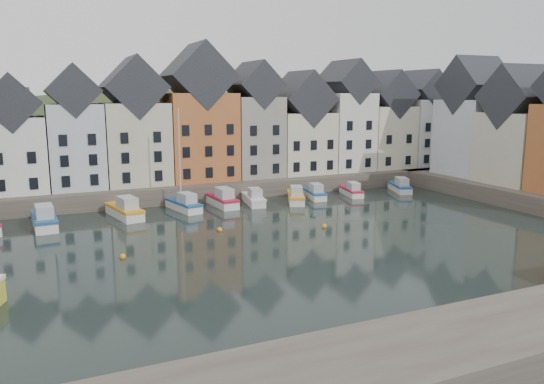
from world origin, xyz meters
TOP-DOWN VIEW (x-y plane):
  - ground at (0.00, 0.00)m, footprint 260.00×260.00m
  - far_quay at (0.00, 30.00)m, footprint 90.00×16.00m
  - hillside at (0.02, 56.00)m, footprint 153.60×70.40m
  - far_terrace at (3.21, 28.00)m, footprint 72.37×8.16m
  - right_terrace at (36.00, 8.07)m, footprint 8.30×24.25m
  - mooring_buoys at (-4.00, 5.33)m, footprint 20.50×5.50m
  - boat_b at (-19.54, 16.68)m, footprint 2.51×7.04m
  - boat_c at (-11.47, 17.74)m, footprint 3.39×7.15m
  - boat_d at (-4.71, 18.55)m, footprint 3.06×6.43m
  - boat_e at (0.09, 19.16)m, footprint 2.38×6.69m
  - boat_f at (3.92, 18.55)m, footprint 2.78×6.14m
  - boat_g at (9.12, 17.48)m, footprint 4.16×6.33m
  - boat_h at (12.49, 18.89)m, footprint 2.85×5.91m
  - boat_i at (17.81, 18.43)m, footprint 2.78×5.58m
  - boat_j at (25.47, 18.19)m, footprint 3.64×6.05m

SIDE VIEW (x-z plane):
  - hillside at x=0.02m, z-range -49.96..14.04m
  - ground at x=0.00m, z-range 0.00..0.00m
  - mooring_buoys at x=-4.00m, z-range -0.10..0.40m
  - boat_i at x=17.81m, z-range -0.42..1.64m
  - boat_h at x=12.49m, z-range -0.44..1.74m
  - boat_j at x=25.47m, z-range -0.45..1.77m
  - boat_f at x=3.92m, z-range -0.46..1.81m
  - boat_g at x=9.12m, z-range -0.47..1.86m
  - boat_e at x=0.09m, z-range -0.51..2.02m
  - boat_d at x=-4.71m, z-range -5.14..6.68m
  - boat_c at x=-11.47m, z-range -0.53..2.11m
  - boat_b at x=-19.54m, z-range -0.54..2.13m
  - far_quay at x=0.00m, z-range 0.00..2.00m
  - far_terrace at x=3.21m, z-range -0.01..17.76m
  - right_terrace at x=36.00m, z-range 0.73..17.10m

